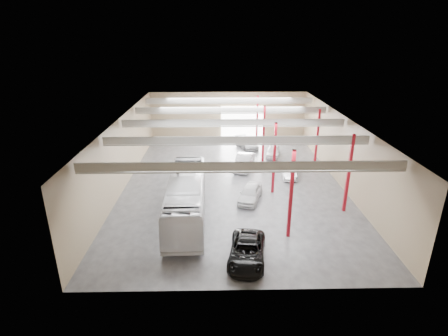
{
  "coord_description": "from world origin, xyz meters",
  "views": [
    {
      "loc": [
        -1.61,
        -33.13,
        14.58
      ],
      "look_at": [
        -0.95,
        -1.02,
        2.2
      ],
      "focal_mm": 28.0,
      "sensor_mm": 36.0,
      "label": 1
    }
  ],
  "objects_px": {
    "car_row_b": "(244,162)",
    "car_right_near": "(288,171)",
    "car_right_far": "(273,151)",
    "car_row_a": "(250,193)",
    "coach_bus": "(186,197)",
    "car_row_c": "(247,144)",
    "black_sedan": "(247,251)"
  },
  "relations": [
    {
      "from": "car_row_b",
      "to": "car_right_far",
      "type": "height_order",
      "value": "car_row_b"
    },
    {
      "from": "car_row_c",
      "to": "car_right_far",
      "type": "height_order",
      "value": "car_row_c"
    },
    {
      "from": "car_row_a",
      "to": "black_sedan",
      "type": "bearing_deg",
      "value": -78.93
    },
    {
      "from": "car_row_a",
      "to": "car_row_b",
      "type": "distance_m",
      "value": 8.28
    },
    {
      "from": "car_row_c",
      "to": "car_right_far",
      "type": "xyz_separation_m",
      "value": [
        3.1,
        -3.16,
        -0.02
      ]
    },
    {
      "from": "coach_bus",
      "to": "car_row_a",
      "type": "relative_size",
      "value": 2.94
    },
    {
      "from": "car_row_a",
      "to": "car_right_far",
      "type": "xyz_separation_m",
      "value": [
        4.07,
        12.61,
        -0.07
      ]
    },
    {
      "from": "coach_bus",
      "to": "car_right_far",
      "type": "height_order",
      "value": "coach_bus"
    },
    {
      "from": "car_right_near",
      "to": "car_right_far",
      "type": "distance_m",
      "value": 6.86
    },
    {
      "from": "car_row_a",
      "to": "car_right_near",
      "type": "distance_m",
      "value": 7.44
    },
    {
      "from": "coach_bus",
      "to": "car_row_b",
      "type": "xyz_separation_m",
      "value": [
        5.67,
        11.14,
        -0.96
      ]
    },
    {
      "from": "car_row_a",
      "to": "car_row_b",
      "type": "bearing_deg",
      "value": 107.45
    },
    {
      "from": "car_row_c",
      "to": "car_right_far",
      "type": "distance_m",
      "value": 4.43
    },
    {
      "from": "car_row_c",
      "to": "car_right_far",
      "type": "relative_size",
      "value": 1.2
    },
    {
      "from": "car_row_b",
      "to": "car_right_near",
      "type": "bearing_deg",
      "value": -12.62
    },
    {
      "from": "black_sedan",
      "to": "car_row_a",
      "type": "bearing_deg",
      "value": 91.78
    },
    {
      "from": "car_row_b",
      "to": "car_right_near",
      "type": "relative_size",
      "value": 1.23
    },
    {
      "from": "car_row_b",
      "to": "car_row_c",
      "type": "relative_size",
      "value": 1.05
    },
    {
      "from": "coach_bus",
      "to": "car_row_a",
      "type": "distance_m",
      "value": 6.42
    },
    {
      "from": "car_row_b",
      "to": "coach_bus",
      "type": "bearing_deg",
      "value": -101.39
    },
    {
      "from": "car_row_a",
      "to": "car_row_b",
      "type": "height_order",
      "value": "car_row_b"
    },
    {
      "from": "black_sedan",
      "to": "car_right_near",
      "type": "height_order",
      "value": "black_sedan"
    },
    {
      "from": "coach_bus",
      "to": "car_row_b",
      "type": "relative_size",
      "value": 2.57
    },
    {
      "from": "car_row_b",
      "to": "car_row_a",
      "type": "bearing_deg",
      "value": -74.54
    },
    {
      "from": "car_row_c",
      "to": "car_right_near",
      "type": "height_order",
      "value": "car_row_c"
    },
    {
      "from": "car_row_c",
      "to": "car_right_far",
      "type": "bearing_deg",
      "value": -65.06
    },
    {
      "from": "car_right_near",
      "to": "coach_bus",
      "type": "bearing_deg",
      "value": -136.14
    },
    {
      "from": "black_sedan",
      "to": "car_row_c",
      "type": "relative_size",
      "value": 1.1
    },
    {
      "from": "car_row_a",
      "to": "car_right_near",
      "type": "bearing_deg",
      "value": 68.58
    },
    {
      "from": "car_row_a",
      "to": "car_row_c",
      "type": "xyz_separation_m",
      "value": [
        0.96,
        15.78,
        -0.05
      ]
    },
    {
      "from": "black_sedan",
      "to": "car_row_c",
      "type": "distance_m",
      "value": 25.08
    },
    {
      "from": "black_sedan",
      "to": "car_row_b",
      "type": "height_order",
      "value": "car_row_b"
    }
  ]
}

